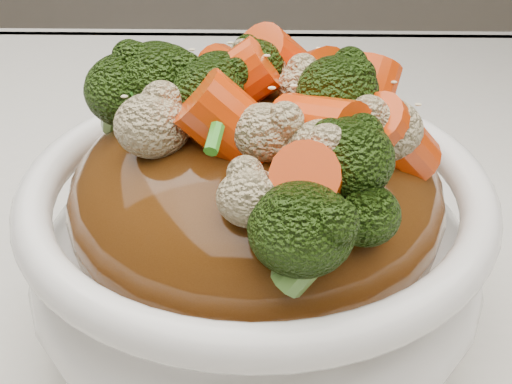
# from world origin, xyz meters

# --- Properties ---
(tablecloth) EXTENTS (1.20, 0.80, 0.04)m
(tablecloth) POSITION_xyz_m (0.00, 0.00, 0.73)
(tablecloth) COLOR white
(tablecloth) RESTS_ON dining_table
(bowl) EXTENTS (0.30, 0.30, 0.09)m
(bowl) POSITION_xyz_m (0.06, -0.05, 0.80)
(bowl) COLOR white
(bowl) RESTS_ON tablecloth
(sauce_base) EXTENTS (0.24, 0.24, 0.11)m
(sauce_base) POSITION_xyz_m (0.06, -0.05, 0.83)
(sauce_base) COLOR #4E290D
(sauce_base) RESTS_ON bowl
(carrots) EXTENTS (0.24, 0.24, 0.06)m
(carrots) POSITION_xyz_m (0.06, -0.05, 0.90)
(carrots) COLOR #E23F07
(carrots) RESTS_ON sauce_base
(broccoli) EXTENTS (0.24, 0.24, 0.05)m
(broccoli) POSITION_xyz_m (0.06, -0.05, 0.90)
(broccoli) COLOR black
(broccoli) RESTS_ON sauce_base
(cauliflower) EXTENTS (0.24, 0.24, 0.04)m
(cauliflower) POSITION_xyz_m (0.06, -0.05, 0.90)
(cauliflower) COLOR #CAB98A
(cauliflower) RESTS_ON sauce_base
(scallions) EXTENTS (0.18, 0.18, 0.02)m
(scallions) POSITION_xyz_m (0.06, -0.05, 0.90)
(scallions) COLOR #329321
(scallions) RESTS_ON sauce_base
(sesame_seeds) EXTENTS (0.21, 0.21, 0.01)m
(sesame_seeds) POSITION_xyz_m (0.06, -0.05, 0.90)
(sesame_seeds) COLOR beige
(sesame_seeds) RESTS_ON sauce_base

